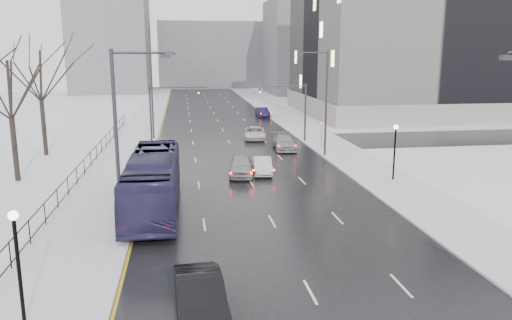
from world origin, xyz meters
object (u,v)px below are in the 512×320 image
tree_park_e (47,156)px  sedan_right_far (284,142)px  tree_park_d (18,182)px  sedan_right_cross (255,133)px  no_uturn_sign (322,127)px  sedan_right_near (262,165)px  sedan_left_near (200,298)px  sedan_right_distant (263,112)px  mast_signal_right (296,105)px  mast_signal_left (161,107)px  sedan_center_near (241,166)px  streetlight_l_near (121,137)px  streetlight_l_far (154,90)px  streetlight_r_mid (324,98)px  lamppost_l (17,251)px  lamppost_r_mid (395,144)px  bus (153,182)px

tree_park_e → sedan_right_far: 23.43m
tree_park_d → sedan_right_cross: bearing=38.2°
no_uturn_sign → sedan_right_near: size_ratio=0.65×
tree_park_d → sedan_left_near: bearing=-59.5°
sedan_right_far → sedan_right_distant: 26.47m
tree_park_d → mast_signal_right: size_ratio=1.92×
mast_signal_left → sedan_center_near: mast_signal_left is taller
streetlight_l_near → streetlight_l_far: (0.00, 32.00, 0.00)m
streetlight_l_near → mast_signal_right: (15.49, 28.00, -1.51)m
streetlight_r_mid → sedan_right_distant: size_ratio=2.31×
tree_park_e → no_uturn_sign: 27.50m
mast_signal_left → no_uturn_sign: 17.10m
sedan_left_near → sedan_right_cross: bearing=74.5°
sedan_right_distant → streetlight_r_mid: bearing=-93.4°
lamppost_l → no_uturn_sign: bearing=57.7°
sedan_right_cross → streetlight_r_mid: bearing=-57.3°
mast_signal_left → sedan_center_near: (6.83, -14.59, -3.26)m
streetlight_l_near → lamppost_r_mid: (19.17, 10.00, -2.67)m
sedan_right_near → sedan_right_far: size_ratio=0.80×
no_uturn_sign → sedan_right_cross: no_uturn_sign is taller
sedan_center_near → no_uturn_sign: bearing=54.4°
lamppost_r_mid → mast_signal_left: 25.71m
streetlight_l_near → lamppost_l: 8.90m
tree_park_e → sedan_right_near: tree_park_e is taller
mast_signal_left → sedan_right_far: mast_signal_left is taller
lamppost_r_mid → no_uturn_sign: size_ratio=1.59×
streetlight_r_mid → bus: (-15.17, -14.61, -3.77)m
tree_park_d → lamppost_r_mid: size_ratio=2.92×
lamppost_r_mid → sedan_right_far: lamppost_r_mid is taller
tree_park_e → sedan_center_near: 20.65m
streetlight_l_far → sedan_right_cross: size_ratio=1.95×
lamppost_r_mid → sedan_right_near: lamppost_r_mid is taller
lamppost_l → mast_signal_left: size_ratio=0.66×
sedan_right_near → mast_signal_left: bearing=126.8°
streetlight_l_near → no_uturn_sign: bearing=54.1°
streetlight_r_mid → no_uturn_sign: streetlight_r_mid is taller
streetlight_l_far → sedan_left_near: bearing=-84.9°
tree_park_e → sedan_right_near: 22.03m
sedan_right_cross → sedan_center_near: bearing=-95.2°
no_uturn_sign → sedan_right_near: 13.01m
streetlight_l_far → sedan_right_cross: bearing=-7.9°
sedan_right_far → tree_park_e: bearing=-176.3°
sedan_center_near → sedan_left_near: bearing=-93.7°
sedan_right_far → sedan_left_near: bearing=-102.9°
streetlight_r_mid → mast_signal_left: (-15.49, 8.00, -1.51)m
lamppost_l → mast_signal_right: (18.33, 36.00, 1.16)m
bus → sedan_right_distant: size_ratio=3.00×
lamppost_l → bus: (4.00, 13.39, -1.10)m
mast_signal_left → sedan_right_cross: 11.21m
mast_signal_right → sedan_right_far: (-2.11, -4.15, -3.31)m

